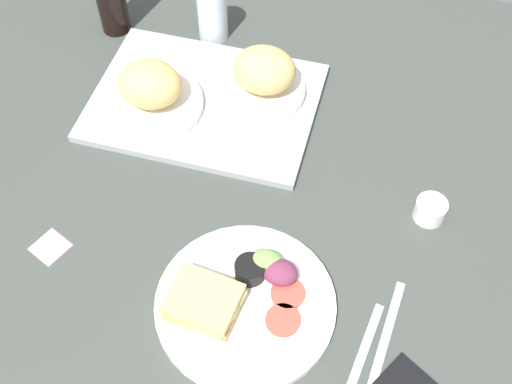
{
  "coord_description": "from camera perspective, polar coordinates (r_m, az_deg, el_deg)",
  "views": [
    {
      "loc": [
        20.66,
        -60.27,
        96.11
      ],
      "look_at": [
        2.0,
        3.0,
        4.0
      ],
      "focal_mm": 44.91,
      "sensor_mm": 36.0,
      "label": 1
    }
  ],
  "objects": [
    {
      "name": "espresso_cup",
      "position": [
        1.18,
        15.25,
        -1.55
      ],
      "size": [
        5.6,
        5.6,
        4.0
      ],
      "primitive_type": "cylinder",
      "color": "silver",
      "rests_on": "ground_plane"
    },
    {
      "name": "bread_plate_far",
      "position": [
        1.3,
        0.58,
        10.3
      ],
      "size": [
        19.06,
        19.06,
        10.11
      ],
      "color": "white",
      "rests_on": "serving_tray"
    },
    {
      "name": "serving_tray",
      "position": [
        1.32,
        -4.6,
        7.99
      ],
      "size": [
        45.62,
        33.84,
        1.6
      ],
      "primitive_type": "cube",
      "rotation": [
        0.0,
        0.0,
        0.02
      ],
      "color": "#9EA0A3",
      "rests_on": "ground_plane"
    },
    {
      "name": "sticky_note",
      "position": [
        1.17,
        -17.86,
        -4.68
      ],
      "size": [
        7.31,
        7.31,
        0.12
      ],
      "primitive_type": "cube",
      "rotation": [
        0.0,
        0.0,
        -0.39
      ],
      "color": "pink",
      "rests_on": "ground_plane"
    },
    {
      "name": "fork",
      "position": [
        1.05,
        9.58,
        -13.73
      ],
      "size": [
        3.62,
        17.04,
        0.5
      ],
      "primitive_type": "cube",
      "rotation": [
        0.0,
        0.0,
        1.44
      ],
      "color": "#B7B7BC",
      "rests_on": "ground_plane"
    },
    {
      "name": "plate_with_salad",
      "position": [
        1.05,
        -1.23,
        -9.5
      ],
      "size": [
        29.56,
        29.56,
        5.4
      ],
      "color": "white",
      "rests_on": "ground_plane"
    },
    {
      "name": "bread_plate_near",
      "position": [
        1.29,
        -9.5,
        8.83
      ],
      "size": [
        21.92,
        21.92,
        10.05
      ],
      "color": "white",
      "rests_on": "serving_tray"
    },
    {
      "name": "knife",
      "position": [
        1.06,
        11.6,
        -12.15
      ],
      "size": [
        3.02,
        19.05,
        0.5
      ],
      "primitive_type": "cube",
      "rotation": [
        0.0,
        0.0,
        1.49
      ],
      "color": "#B7B7BC",
      "rests_on": "ground_plane"
    },
    {
      "name": "ground_plane",
      "position": [
        1.17,
        -1.36,
        -2.5
      ],
      "size": [
        190.0,
        150.0,
        3.0
      ],
      "primitive_type": "cube",
      "color": "#383D38"
    },
    {
      "name": "drinking_glass",
      "position": [
        1.44,
        -3.91,
        15.71
      ],
      "size": [
        6.55,
        6.55,
        12.93
      ],
      "primitive_type": "cylinder",
      "color": "silver",
      "rests_on": "ground_plane"
    }
  ]
}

